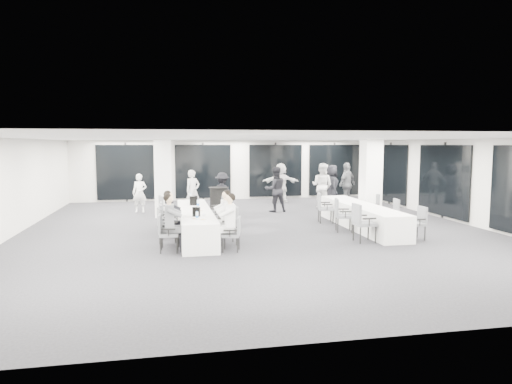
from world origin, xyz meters
TOP-DOWN VIEW (x-y plane):
  - room at (0.89, 1.11)m, footprint 14.04×16.04m
  - column_left at (-2.80, 3.20)m, footprint 0.60×0.60m
  - column_right at (4.20, 1.00)m, footprint 0.60×0.60m
  - banquet_table_main at (-1.87, -0.48)m, footprint 0.90×5.00m
  - banquet_table_side at (3.31, -0.27)m, footprint 0.90×5.00m
  - cocktail_table at (-0.78, 3.28)m, footprint 0.74×0.74m
  - chair_main_left_near at (-2.70, -2.39)m, footprint 0.49×0.54m
  - chair_main_left_second at (-2.70, -1.68)m, footprint 0.57×0.61m
  - chair_main_left_mid at (-2.70, -0.66)m, footprint 0.53×0.58m
  - chair_main_left_fourth at (-2.70, -0.02)m, footprint 0.47×0.53m
  - chair_main_left_far at (-2.71, 0.98)m, footprint 0.60×0.64m
  - chair_main_right_near at (-1.05, -2.61)m, footprint 0.52×0.55m
  - chair_main_right_second at (-1.03, -1.79)m, footprint 0.55×0.60m
  - chair_main_right_mid at (-1.04, -0.74)m, footprint 0.51×0.56m
  - chair_main_right_fourth at (-1.04, 0.27)m, footprint 0.58×0.61m
  - chair_main_right_far at (-1.04, 1.03)m, footprint 0.54×0.58m
  - chair_side_left_near at (2.47, -2.21)m, footprint 0.54×0.60m
  - chair_side_left_mid at (2.48, -0.73)m, footprint 0.61×0.64m
  - chair_side_left_far at (2.48, 0.89)m, footprint 0.59×0.62m
  - chair_side_right_near at (4.14, -2.18)m, footprint 0.46×0.52m
  - chair_side_right_mid at (4.15, -0.68)m, footprint 0.55×0.59m
  - chair_side_right_far at (4.14, 0.77)m, footprint 0.58×0.61m
  - seated_guest_a at (-2.54, -2.39)m, footprint 0.50×0.38m
  - seated_guest_b at (-2.54, -1.67)m, footprint 0.50×0.38m
  - seated_guest_c at (-1.20, -2.59)m, footprint 0.50×0.38m
  - seated_guest_d at (-1.20, -1.79)m, footprint 0.50×0.38m
  - standing_guest_a at (-1.69, 4.18)m, footprint 0.86×0.80m
  - standing_guest_b at (1.47, 3.61)m, footprint 1.01×0.67m
  - standing_guest_c at (-0.58, 3.78)m, footprint 1.28×1.02m
  - standing_guest_d at (4.88, 4.76)m, footprint 1.40×1.27m
  - standing_guest_e at (4.13, 4.56)m, footprint 0.68×1.02m
  - standing_guest_f at (2.39, 6.45)m, footprint 1.94×1.01m
  - standing_guest_g at (-3.71, 4.50)m, footprint 0.68×0.58m
  - standing_guest_h at (3.60, 4.29)m, footprint 1.16×1.15m
  - ice_bucket_near at (-1.91, -1.68)m, footprint 0.21×0.21m
  - ice_bucket_far at (-1.85, 0.56)m, footprint 0.25×0.25m
  - water_bottle_a at (-1.92, -2.26)m, footprint 0.07×0.07m
  - water_bottle_b at (-1.75, -0.07)m, footprint 0.07×0.07m
  - water_bottle_c at (-1.89, 1.71)m, footprint 0.08×0.08m
  - plate_a at (-1.97, -2.14)m, footprint 0.18×0.18m
  - plate_b at (-1.78, -2.30)m, footprint 0.19×0.19m
  - plate_c at (-1.76, -0.79)m, footprint 0.20×0.20m
  - wine_glass at (-1.77, -2.48)m, footprint 0.08×0.08m

SIDE VIEW (x-z plane):
  - banquet_table_main at x=-1.87m, z-range 0.00..0.75m
  - banquet_table_side at x=3.31m, z-range 0.00..0.75m
  - chair_main_right_near at x=-1.05m, z-range 0.06..0.92m
  - chair_side_right_near at x=4.14m, z-range 0.06..0.98m
  - cocktail_table at x=-0.78m, z-range 0.01..1.04m
  - chair_main_left_near at x=-2.70m, z-range 0.07..0.99m
  - chair_main_right_mid at x=-1.04m, z-range 0.07..1.00m
  - chair_main_left_fourth at x=-2.70m, z-range 0.07..1.00m
  - chair_main_right_far at x=-1.04m, z-range 0.07..1.01m
  - chair_side_right_mid at x=4.15m, z-range 0.07..1.01m
  - chair_main_left_mid at x=-2.70m, z-range 0.07..1.02m
  - chair_side_right_far at x=4.14m, z-range 0.07..1.02m
  - chair_main_right_fourth at x=-1.04m, z-range 0.07..1.04m
  - chair_main_left_second at x=-2.70m, z-range 0.07..1.05m
  - chair_side_left_far at x=2.48m, z-range 0.07..1.07m
  - chair_side_left_mid at x=2.48m, z-range 0.07..1.07m
  - chair_main_right_second at x=-1.03m, z-range 0.07..1.07m
  - chair_main_left_far at x=-2.71m, z-range 0.07..1.08m
  - chair_side_left_near at x=2.47m, z-range 0.07..1.11m
  - plate_a at x=-1.97m, z-range 0.75..0.78m
  - plate_b at x=-1.78m, z-range 0.75..0.78m
  - plate_c at x=-1.76m, z-range 0.75..0.78m
  - seated_guest_a at x=-2.54m, z-range 0.09..1.53m
  - seated_guest_b at x=-2.54m, z-range 0.09..1.53m
  - seated_guest_c at x=-1.20m, z-range 0.09..1.53m
  - seated_guest_d at x=-1.20m, z-range 0.09..1.53m
  - standing_guest_g at x=-3.71m, z-range 0.00..1.69m
  - water_bottle_a at x=-1.92m, z-range 0.75..0.96m
  - water_bottle_b at x=-1.75m, z-range 0.75..0.98m
  - ice_bucket_near at x=-1.91m, z-range 0.75..0.99m
  - water_bottle_c at x=-1.89m, z-range 0.75..0.99m
  - standing_guest_c at x=-0.58m, z-range 0.00..1.76m
  - ice_bucket_far at x=-1.85m, z-range 0.75..1.03m
  - wine_glass at x=-1.77m, z-range 0.80..1.00m
  - standing_guest_a at x=-1.69m, z-range 0.00..1.86m
  - standing_guest_b at x=1.47m, z-range 0.00..1.99m
  - standing_guest_e at x=4.13m, z-range 0.00..1.99m
  - standing_guest_f at x=2.39m, z-range 0.00..2.02m
  - standing_guest_d at x=4.88m, z-range 0.00..2.09m
  - standing_guest_h at x=3.60m, z-range 0.00..2.10m
  - room at x=0.89m, z-range -0.03..2.81m
  - column_left at x=-2.80m, z-range 0.00..2.80m
  - column_right at x=4.20m, z-range 0.00..2.80m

